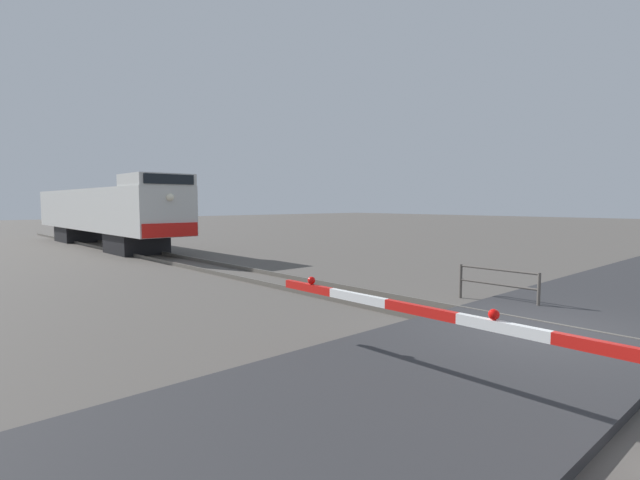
{
  "coord_description": "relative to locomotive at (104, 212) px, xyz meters",
  "views": [
    {
      "loc": [
        -9.34,
        -3.79,
        2.66
      ],
      "look_at": [
        -0.86,
        5.52,
        1.65
      ],
      "focal_mm": 26.25,
      "sensor_mm": 36.0,
      "label": 1
    }
  ],
  "objects": [
    {
      "name": "rail_track_right",
      "position": [
        0.72,
        -25.68,
        -2.02
      ],
      "size": [
        0.08,
        80.0,
        0.15
      ],
      "primitive_type": "cube",
      "color": "#59544C",
      "rests_on": "ground_plane"
    },
    {
      "name": "ground_plane",
      "position": [
        0.0,
        -25.68,
        -2.1
      ],
      "size": [
        160.0,
        160.0,
        0.0
      ],
      "primitive_type": "plane",
      "color": "#514C47"
    },
    {
      "name": "guard_railing",
      "position": [
        2.24,
        -23.66,
        -1.49
      ],
      "size": [
        0.08,
        2.22,
        0.95
      ],
      "color": "#4C4742",
      "rests_on": "ground_plane"
    },
    {
      "name": "road_surface",
      "position": [
        0.0,
        -25.68,
        -2.03
      ],
      "size": [
        36.0,
        4.51,
        0.14
      ],
      "primitive_type": "cube",
      "color": "#2D2D30",
      "rests_on": "ground_plane"
    },
    {
      "name": "locomotive",
      "position": [
        0.0,
        0.0,
        0.0
      ],
      "size": [
        2.8,
        18.77,
        4.0
      ],
      "color": "black",
      "rests_on": "ground_plane"
    },
    {
      "name": "rail_track_left",
      "position": [
        -0.72,
        -25.68,
        -2.02
      ],
      "size": [
        0.08,
        80.0,
        0.15
      ],
      "primitive_type": "cube",
      "color": "#59544C",
      "rests_on": "ground_plane"
    },
    {
      "name": "crossing_gate",
      "position": [
        -3.88,
        -27.84,
        -1.25
      ],
      "size": [
        0.36,
        6.78,
        1.34
      ],
      "color": "silver",
      "rests_on": "ground_plane"
    }
  ]
}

